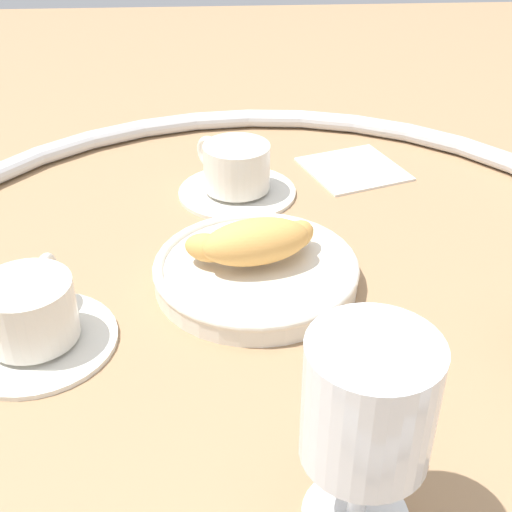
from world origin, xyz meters
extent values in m
plane|color=#997551|center=(0.00, 0.00, 0.00)|extent=(2.20, 2.20, 0.00)
torus|color=silver|center=(0.00, 0.00, 0.01)|extent=(0.78, 0.78, 0.02)
cylinder|color=silver|center=(-0.01, -0.01, 0.01)|extent=(0.19, 0.19, 0.02)
torus|color=silver|center=(-0.01, -0.01, 0.02)|extent=(0.19, 0.19, 0.01)
ellipsoid|color=#D6994C|center=(-0.01, -0.01, 0.05)|extent=(0.11, 0.07, 0.04)
ellipsoid|color=#D6994C|center=(0.03, 0.02, 0.04)|extent=(0.05, 0.05, 0.03)
ellipsoid|color=#D6994C|center=(-0.06, 0.00, 0.04)|extent=(0.05, 0.04, 0.03)
cylinder|color=silver|center=(-0.02, 0.18, 0.00)|extent=(0.14, 0.14, 0.01)
cylinder|color=silver|center=(-0.02, 0.18, 0.03)|extent=(0.08, 0.08, 0.05)
cylinder|color=brown|center=(-0.02, 0.18, 0.06)|extent=(0.07, 0.07, 0.01)
torus|color=silver|center=(-0.05, 0.21, 0.04)|extent=(0.03, 0.04, 0.04)
cylinder|color=silver|center=(-0.20, -0.08, 0.00)|extent=(0.14, 0.14, 0.01)
cylinder|color=silver|center=(-0.20, -0.08, 0.03)|extent=(0.08, 0.08, 0.05)
cylinder|color=#937A60|center=(-0.20, -0.08, 0.06)|extent=(0.07, 0.07, 0.01)
torus|color=silver|center=(-0.20, -0.04, 0.04)|extent=(0.01, 0.04, 0.04)
cylinder|color=white|center=(0.03, -0.27, 0.03)|extent=(0.01, 0.01, 0.05)
cylinder|color=white|center=(0.03, -0.27, 0.10)|extent=(0.08, 0.08, 0.08)
cylinder|color=yellow|center=(0.03, -0.27, 0.09)|extent=(0.07, 0.07, 0.05)
cube|color=silver|center=(0.12, 0.23, 0.00)|extent=(0.14, 0.14, 0.01)
camera|label=1|loc=(-0.04, -0.54, 0.37)|focal=48.44mm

